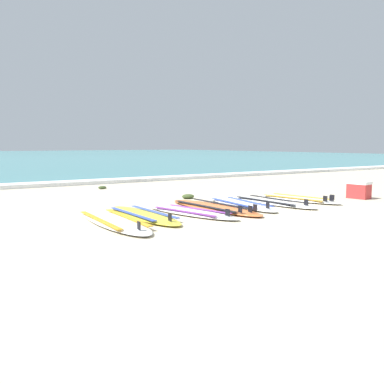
# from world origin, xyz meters

# --- Properties ---
(ground_plane) EXTENTS (80.00, 80.00, 0.00)m
(ground_plane) POSITION_xyz_m (0.00, 0.00, 0.00)
(ground_plane) COLOR #C1B599
(wave_foam_strip) EXTENTS (80.00, 0.70, 0.11)m
(wave_foam_strip) POSITION_xyz_m (0.00, 5.67, 0.06)
(wave_foam_strip) COLOR white
(wave_foam_strip) RESTS_ON ground
(surfboard_0) EXTENTS (0.70, 2.46, 0.18)m
(surfboard_0) POSITION_xyz_m (-1.75, -0.71, 0.04)
(surfboard_0) COLOR white
(surfboard_0) RESTS_ON ground
(surfboard_1) EXTENTS (0.59, 2.24, 0.18)m
(surfboard_1) POSITION_xyz_m (-1.14, -0.46, 0.04)
(surfboard_1) COLOR yellow
(surfboard_1) RESTS_ON ground
(surfboard_2) EXTENTS (0.96, 2.10, 0.18)m
(surfboard_2) POSITION_xyz_m (-0.32, -0.67, 0.04)
(surfboard_2) COLOR white
(surfboard_2) RESTS_ON ground
(surfboard_3) EXTENTS (0.74, 2.50, 0.18)m
(surfboard_3) POSITION_xyz_m (0.35, -0.40, 0.04)
(surfboard_3) COLOR orange
(surfboard_3) RESTS_ON ground
(surfboard_4) EXTENTS (0.75, 2.18, 0.18)m
(surfboard_4) POSITION_xyz_m (1.01, -0.38, 0.04)
(surfboard_4) COLOR white
(surfboard_4) RESTS_ON ground
(surfboard_5) EXTENTS (0.67, 2.26, 0.18)m
(surfboard_5) POSITION_xyz_m (1.74, -0.45, 0.04)
(surfboard_5) COLOR white
(surfboard_5) RESTS_ON ground
(surfboard_6) EXTENTS (0.86, 2.09, 0.18)m
(surfboard_6) POSITION_xyz_m (2.52, -0.42, 0.04)
(surfboard_6) COLOR white
(surfboard_6) RESTS_ON ground
(cooler_box) EXTENTS (0.37, 0.50, 0.38)m
(cooler_box) POSITION_xyz_m (3.93, -0.91, 0.19)
(cooler_box) COLOR red
(cooler_box) RESTS_ON ground
(seaweed_clump_near_shoreline) EXTENTS (0.22, 0.18, 0.08)m
(seaweed_clump_near_shoreline) POSITION_xyz_m (-0.10, 4.06, 0.04)
(seaweed_clump_near_shoreline) COLOR #384723
(seaweed_clump_near_shoreline) RESTS_ON ground
(seaweed_clump_mid_sand) EXTENTS (0.29, 0.23, 0.10)m
(seaweed_clump_mid_sand) POSITION_xyz_m (0.75, 1.11, 0.05)
(seaweed_clump_mid_sand) COLOR #384723
(seaweed_clump_mid_sand) RESTS_ON ground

